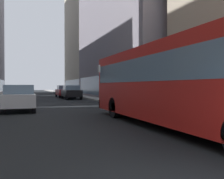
# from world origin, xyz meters

# --- Properties ---
(ground_plane) EXTENTS (120.00, 120.00, 0.00)m
(ground_plane) POSITION_xyz_m (0.00, 35.00, 0.00)
(ground_plane) COLOR black
(sidewalk_right) EXTENTS (2.40, 110.00, 0.15)m
(sidewalk_right) POSITION_xyz_m (5.70, 35.00, 0.07)
(sidewalk_right) COLOR gray
(sidewalk_right) RESTS_ON ground
(building_right_mid) EXTENTS (11.54, 23.29, 20.79)m
(building_right_mid) POSITION_xyz_m (11.90, 26.89, 10.39)
(building_right_mid) COLOR slate
(building_right_mid) RESTS_ON ground
(building_right_far) EXTENTS (9.67, 19.24, 38.21)m
(building_right_far) POSITION_xyz_m (11.90, 50.17, 19.10)
(building_right_far) COLOR #B2A893
(building_right_far) RESTS_ON ground
(transit_bus) EXTENTS (2.78, 11.53, 3.05)m
(transit_bus) POSITION_xyz_m (2.80, 5.76, 1.78)
(transit_bus) COLOR red
(transit_bus) RESTS_ON ground
(car_grey_wagon) EXTENTS (1.74, 4.62, 1.62)m
(car_grey_wagon) POSITION_xyz_m (-2.80, 39.12, 0.82)
(car_grey_wagon) COLOR slate
(car_grey_wagon) RESTS_ON ground
(car_red_coupe) EXTENTS (1.89, 4.47, 1.62)m
(car_red_coupe) POSITION_xyz_m (2.80, 32.67, 0.82)
(car_red_coupe) COLOR red
(car_red_coupe) RESTS_ON ground
(car_silver_sedan) EXTENTS (1.83, 4.36, 1.62)m
(car_silver_sedan) POSITION_xyz_m (-2.80, 14.37, 0.82)
(car_silver_sedan) COLOR #B7BABF
(car_silver_sedan) RESTS_ON ground
(car_black_suv) EXTENTS (1.82, 4.31, 1.62)m
(car_black_suv) POSITION_xyz_m (2.80, 27.36, 0.82)
(car_black_suv) COLOR black
(car_black_suv) RESTS_ON ground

